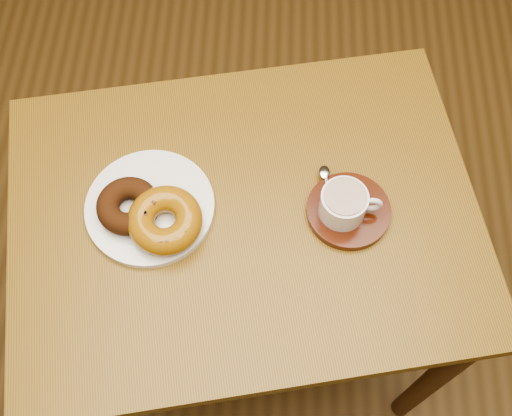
{
  "coord_description": "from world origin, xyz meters",
  "views": [
    {
      "loc": [
        -0.26,
        -0.22,
        1.75
      ],
      "look_at": [
        -0.28,
        0.26,
        0.78
      ],
      "focal_mm": 45.0,
      "sensor_mm": 36.0,
      "label": 1
    }
  ],
  "objects_px": {
    "cafe_table": "(245,241)",
    "saucer": "(348,211)",
    "donut_plate": "(150,207)",
    "coffee_cup": "(344,204)"
  },
  "relations": [
    {
      "from": "cafe_table",
      "to": "saucer",
      "type": "distance_m",
      "value": 0.22
    },
    {
      "from": "saucer",
      "to": "donut_plate",
      "type": "bearing_deg",
      "value": -179.14
    },
    {
      "from": "saucer",
      "to": "coffee_cup",
      "type": "bearing_deg",
      "value": -158.21
    },
    {
      "from": "donut_plate",
      "to": "saucer",
      "type": "height_order",
      "value": "saucer"
    },
    {
      "from": "donut_plate",
      "to": "coffee_cup",
      "type": "bearing_deg",
      "value": 0.1
    },
    {
      "from": "coffee_cup",
      "to": "donut_plate",
      "type": "bearing_deg",
      "value": -179.57
    },
    {
      "from": "cafe_table",
      "to": "saucer",
      "type": "xyz_separation_m",
      "value": [
        0.18,
        0.01,
        0.13
      ]
    },
    {
      "from": "coffee_cup",
      "to": "cafe_table",
      "type": "bearing_deg",
      "value": -178.97
    },
    {
      "from": "donut_plate",
      "to": "saucer",
      "type": "bearing_deg",
      "value": 0.86
    },
    {
      "from": "saucer",
      "to": "coffee_cup",
      "type": "xyz_separation_m",
      "value": [
        -0.01,
        -0.0,
        0.04
      ]
    }
  ]
}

